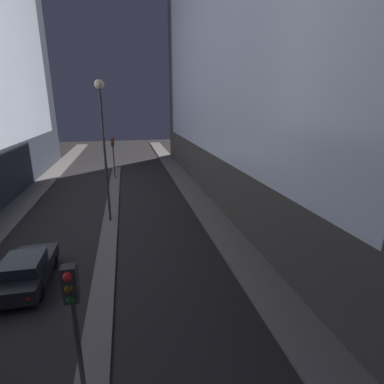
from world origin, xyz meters
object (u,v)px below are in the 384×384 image
at_px(traffic_light_near, 74,312).
at_px(traffic_light_mid, 113,149).
at_px(car_left_lane, 26,271).
at_px(street_lamp, 102,123).

bearing_deg(traffic_light_near, traffic_light_mid, 90.00).
xyz_separation_m(traffic_light_near, car_left_lane, (-3.32, 6.90, -2.59)).
xyz_separation_m(traffic_light_near, street_lamp, (0.00, 14.07, 3.42)).
bearing_deg(street_lamp, traffic_light_near, -90.00).
xyz_separation_m(traffic_light_near, traffic_light_mid, (0.00, 26.46, 0.00)).
xyz_separation_m(street_lamp, car_left_lane, (-3.32, -7.17, -6.00)).
distance_m(traffic_light_near, street_lamp, 14.48).
relative_size(traffic_light_near, traffic_light_mid, 1.00).
distance_m(traffic_light_mid, street_lamp, 12.86).
distance_m(traffic_light_near, car_left_lane, 8.08).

